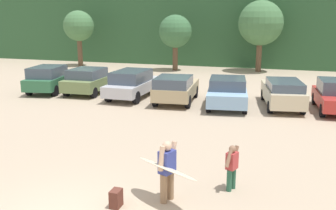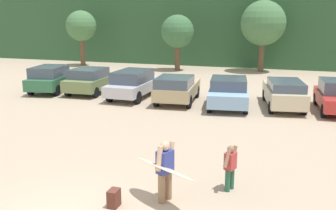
% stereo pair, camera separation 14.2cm
% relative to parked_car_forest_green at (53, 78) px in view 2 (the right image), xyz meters
% --- Properties ---
extents(hillside_ridge, '(108.00, 12.00, 6.72)m').
position_rel_parked_car_forest_green_xyz_m(hillside_ridge, '(9.26, 20.66, 2.52)').
color(hillside_ridge, '#2D5633').
rests_on(hillside_ridge, ground_plane).
extents(tree_ridge_back, '(2.81, 2.81, 5.13)m').
position_rel_parked_car_forest_green_xyz_m(tree_ridge_back, '(-4.69, 11.55, 2.82)').
color(tree_ridge_back, brown).
rests_on(tree_ridge_back, ground_plane).
extents(tree_left, '(2.80, 2.80, 4.74)m').
position_rel_parked_car_forest_green_xyz_m(tree_left, '(4.74, 11.31, 2.45)').
color(tree_left, brown).
rests_on(tree_left, ground_plane).
extents(tree_center_right, '(3.70, 3.70, 5.90)m').
position_rel_parked_car_forest_green_xyz_m(tree_center_right, '(11.68, 12.72, 3.17)').
color(tree_center_right, brown).
rests_on(tree_center_right, ground_plane).
extents(parked_car_forest_green, '(2.53, 4.69, 1.63)m').
position_rel_parked_car_forest_green_xyz_m(parked_car_forest_green, '(0.00, 0.00, 0.00)').
color(parked_car_forest_green, '#2D6642').
rests_on(parked_car_forest_green, ground_plane).
extents(parked_car_olive_green, '(2.10, 4.03, 1.55)m').
position_rel_parked_car_forest_green_xyz_m(parked_car_olive_green, '(2.54, 0.26, -0.04)').
color(parked_car_olive_green, '#6B7F4C').
rests_on(parked_car_olive_green, ground_plane).
extents(parked_car_silver, '(1.89, 4.62, 1.60)m').
position_rel_parked_car_forest_green_xyz_m(parked_car_silver, '(5.56, -0.14, 0.00)').
color(parked_car_silver, silver).
rests_on(parked_car_silver, ground_plane).
extents(parked_car_tan, '(2.27, 4.20, 1.52)m').
position_rel_parked_car_forest_green_xyz_m(parked_car_tan, '(8.30, -0.64, -0.03)').
color(parked_car_tan, tan).
rests_on(parked_car_tan, ground_plane).
extents(parked_car_sky_blue, '(2.50, 4.33, 1.51)m').
position_rel_parked_car_forest_green_xyz_m(parked_car_sky_blue, '(11.11, -0.71, -0.05)').
color(parked_car_sky_blue, '#84ADD1').
rests_on(parked_car_sky_blue, ground_plane).
extents(parked_car_champagne, '(2.43, 4.73, 1.46)m').
position_rel_parked_car_forest_green_xyz_m(parked_car_champagne, '(13.84, 0.02, -0.06)').
color(parked_car_champagne, beige).
rests_on(parked_car_champagne, ground_plane).
extents(person_adult, '(0.42, 0.69, 1.60)m').
position_rel_parked_car_forest_green_xyz_m(person_adult, '(11.23, -11.43, 0.06)').
color(person_adult, '#8C6B4C').
rests_on(person_adult, ground_plane).
extents(person_child, '(0.33, 0.64, 1.27)m').
position_rel_parked_car_forest_green_xyz_m(person_child, '(12.70, -10.31, -0.13)').
color(person_child, '#26593F').
rests_on(person_child, ground_plane).
extents(surfboard_cream, '(2.02, 1.45, 0.30)m').
position_rel_parked_car_forest_green_xyz_m(surfboard_cream, '(11.27, -11.56, 0.10)').
color(surfboard_cream, beige).
extents(backpack_dropped, '(0.24, 0.34, 0.45)m').
position_rel_parked_car_forest_green_xyz_m(backpack_dropped, '(10.13, -12.11, -0.62)').
color(backpack_dropped, '#592D23').
rests_on(backpack_dropped, ground_plane).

